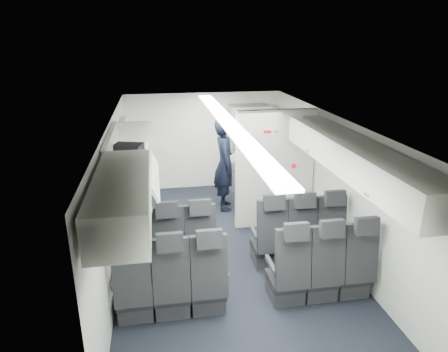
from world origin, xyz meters
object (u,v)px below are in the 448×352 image
object	(u,v)px
galley_unit	(248,148)
boarding_door	(126,171)
flight_attendant	(225,164)
seat_row_front	(235,244)
carry_on_bag	(128,152)
seat_row_mid	(249,279)

from	to	relation	value
galley_unit	boarding_door	world-z (taller)	galley_unit
flight_attendant	seat_row_front	bearing A→B (deg)	178.00
seat_row_front	flight_attendant	bearing A→B (deg)	83.74
seat_row_front	galley_unit	distance (m)	3.43
boarding_door	seat_row_front	bearing A→B (deg)	-51.84
boarding_door	flight_attendant	bearing A→B (deg)	5.05
seat_row_front	boarding_door	world-z (taller)	boarding_door
boarding_door	galley_unit	bearing A→B (deg)	24.28
carry_on_bag	seat_row_front	bearing A→B (deg)	5.63
boarding_door	carry_on_bag	size ratio (longest dim) A/B	4.97
seat_row_front	boarding_door	xyz separation A→B (m)	(-1.64, 2.09, 0.55)
boarding_door	carry_on_bag	distance (m)	2.01
galley_unit	carry_on_bag	bearing A→B (deg)	-128.79
galley_unit	flight_attendant	size ratio (longest dim) A/B	1.03
boarding_door	carry_on_bag	bearing A→B (deg)	-83.69
galley_unit	carry_on_bag	size ratio (longest dim) A/B	5.07
seat_row_mid	carry_on_bag	size ratio (longest dim) A/B	8.89
seat_row_front	seat_row_mid	distance (m)	0.90
carry_on_bag	boarding_door	bearing A→B (deg)	112.96
seat_row_mid	flight_attendant	bearing A→B (deg)	85.52
boarding_door	flight_attendant	xyz separation A→B (m)	(1.89, 0.17, -0.04)
seat_row_mid	galley_unit	xyz separation A→B (m)	(0.95, 4.15, 0.55)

